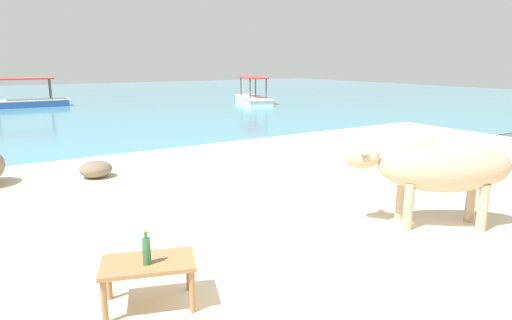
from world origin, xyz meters
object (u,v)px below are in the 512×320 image
object	(u,v)px
low_bench_table	(148,268)
boat_blue	(25,101)
boat_white	(253,98)
cow	(439,167)
bottle	(147,250)

from	to	relation	value
low_bench_table	boat_blue	world-z (taller)	boat_blue
low_bench_table	boat_white	xyz separation A→B (m)	(10.21, 14.77, -0.09)
boat_white	boat_blue	distance (m)	10.45
cow	boat_blue	bearing A→B (deg)	-46.21
low_bench_table	bottle	xyz separation A→B (m)	(-0.02, -0.05, 0.18)
boat_white	boat_blue	xyz separation A→B (m)	(-9.60, 4.12, 0.00)
bottle	boat_white	distance (m)	18.01
low_bench_table	boat_blue	size ratio (longest dim) A/B	0.23
boat_white	bottle	bearing A→B (deg)	-15.65
bottle	cow	bearing A→B (deg)	-1.38
cow	boat_blue	distance (m)	19.27
cow	bottle	xyz separation A→B (m)	(-3.62, 0.09, -0.23)
cow	bottle	bearing A→B (deg)	33.46
bottle	boat_white	size ratio (longest dim) A/B	0.08
cow	boat_white	xyz separation A→B (m)	(6.60, 14.91, -0.50)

